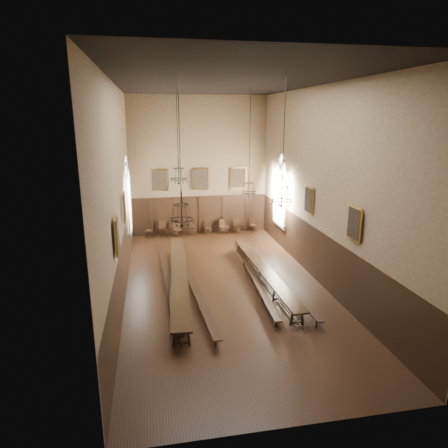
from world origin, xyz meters
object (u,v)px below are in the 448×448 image
object	(u,v)px
table_left	(179,281)
chair_5	(223,229)
chandelier_front_left	(182,210)
chandelier_front_right	(282,192)
bench_left_outer	(168,282)
chair_0	(149,233)
chair_4	(208,230)
bench_left_inner	(192,283)
chair_6	(237,229)
chair_1	(163,232)
bench_right_inner	(252,276)
chandelier_back_right	(249,185)
chair_2	(178,232)
chair_7	(253,228)
bench_right_outer	(276,277)
chandelier_back_left	(179,173)
chair_3	(192,231)
table_right	(264,275)

from	to	relation	value
table_left	chair_5	world-z (taller)	chair_5
chandelier_front_left	chandelier_front_right	size ratio (longest dim) A/B	1.11
table_left	bench_left_outer	distance (m)	0.58
chair_0	chair_4	xyz separation A→B (m)	(3.89, 0.06, -0.02)
bench_left_inner	chair_6	world-z (taller)	chair_6
chandelier_front_right	chair_1	bearing A→B (deg)	111.42
chair_0	bench_left_outer	bearing A→B (deg)	-66.38
bench_right_inner	chandelier_back_right	world-z (taller)	chandelier_back_right
chair_2	chair_6	size ratio (longest dim) A/B	1.00
chair_5	chair_7	distance (m)	2.09
table_left	bench_right_outer	distance (m)	4.62
chair_4	chandelier_front_left	bearing A→B (deg)	-100.22
bench_right_outer	chandelier_front_right	distance (m)	5.16
table_left	chair_0	distance (m)	8.61
chair_4	chandelier_front_left	xyz separation A→B (m)	(-2.59, -11.37, 4.05)
table_left	bench_left_inner	world-z (taller)	table_left
bench_left_inner	chandelier_front_right	xyz separation A→B (m)	(3.34, -2.23, 4.50)
chair_4	chair_2	bearing A→B (deg)	-175.17
chair_5	chair_7	size ratio (longest dim) A/B	1.02
chair_5	chandelier_front_left	xyz separation A→B (m)	(-3.60, -11.30, 4.03)
chair_6	chandelier_back_left	size ratio (longest dim) A/B	0.21
chandelier_front_left	chair_5	bearing A→B (deg)	72.32
chair_5	chair_6	size ratio (longest dim) A/B	1.07
chair_3	bench_left_outer	bearing A→B (deg)	-89.86
chandelier_back_left	chair_2	bearing A→B (deg)	87.73
bench_left_inner	table_right	bearing A→B (deg)	3.58
table_right	chair_6	size ratio (longest dim) A/B	9.90
chandelier_front_left	chair_1	bearing A→B (deg)	91.98
bench_left_inner	bench_right_inner	world-z (taller)	bench_left_inner
chair_0	chandelier_back_right	distance (m)	8.60
chair_5	chair_6	distance (m)	0.94
chair_4	chair_1	bearing A→B (deg)	-178.05
table_right	chandelier_back_right	distance (m)	4.83
chair_6	chandelier_back_right	distance (m)	6.88
chair_6	chair_1	bearing A→B (deg)	-176.57
table_left	bench_right_inner	world-z (taller)	table_left
chair_4	chandelier_back_left	world-z (taller)	chandelier_back_left
bench_right_outer	chair_7	xyz separation A→B (m)	(1.07, 8.62, 0.02)
bench_left_outer	chair_0	xyz separation A→B (m)	(-0.80, 8.27, 0.00)
table_right	chair_2	distance (m)	9.13
chair_4	chair_5	size ratio (longest dim) A/B	0.93
bench_left_inner	chair_7	world-z (taller)	chair_7
chair_3	chair_2	bearing A→B (deg)	-163.28
chair_6	chandelier_back_right	xyz separation A→B (m)	(-0.58, -5.61, 3.95)
table_right	bench_right_inner	xyz separation A→B (m)	(-0.51, 0.22, -0.09)
chandelier_back_right	chair_0	bearing A→B (deg)	133.38
table_right	bench_right_outer	distance (m)	0.61
bench_left_outer	chair_5	xyz separation A→B (m)	(4.10, 8.26, 0.01)
chair_0	chair_7	world-z (taller)	same
bench_right_inner	chair_5	size ratio (longest dim) A/B	9.52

